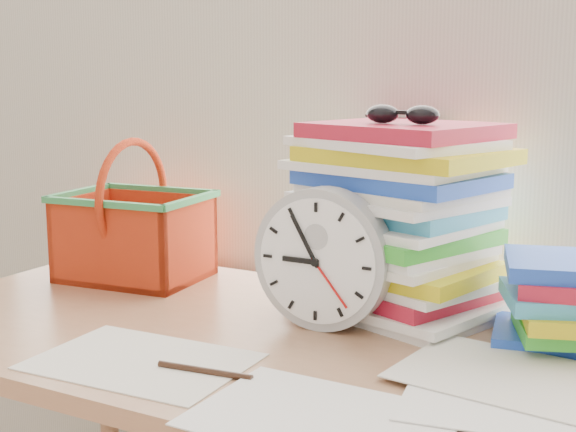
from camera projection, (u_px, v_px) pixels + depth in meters
The scene contains 8 objects.
curtain at pixel (375, 9), 1.55m from camera, with size 2.40×0.01×2.50m, color beige.
desk at pixel (279, 379), 1.33m from camera, with size 1.40×0.70×0.75m.
paper_stack at pixel (395, 219), 1.43m from camera, with size 0.35×0.29×0.34m, color white, non-canonical shape.
clock at pixel (323, 259), 1.34m from camera, with size 0.24×0.24×0.05m, color #A5A6A8.
sunglasses at pixel (402, 114), 1.36m from camera, with size 0.14×0.12×0.04m, color black, non-canonical shape.
basket at pixel (134, 211), 1.67m from camera, with size 0.29×0.22×0.29m, color red, non-canonical shape.
pen at pixel (205, 371), 1.15m from camera, with size 0.01×0.01×0.15m, color black.
scattered_papers at pixel (279, 332), 1.32m from camera, with size 1.26×0.42×0.02m, color white, non-canonical shape.
Camera 1 is at (0.62, 0.50, 1.18)m, focal length 50.00 mm.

